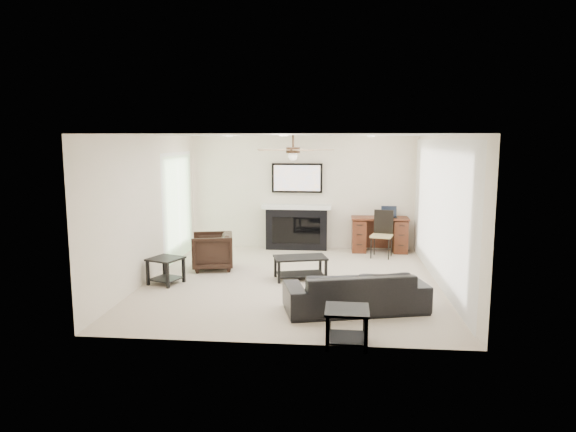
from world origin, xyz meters
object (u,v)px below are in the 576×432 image
at_px(armchair, 212,251).
at_px(coffee_table, 300,268).
at_px(sofa, 356,291).
at_px(fireplace_unit, 297,207).
at_px(desk, 379,234).

relative_size(armchair, coffee_table, 0.84).
distance_m(sofa, fireplace_unit, 4.25).
height_order(armchair, fireplace_unit, fireplace_unit).
xyz_separation_m(sofa, fireplace_unit, (-1.15, 4.04, 0.66)).
distance_m(armchair, fireplace_unit, 2.46).
relative_size(coffee_table, desk, 0.74).
bearing_deg(fireplace_unit, coffee_table, -84.18).
bearing_deg(desk, sofa, -99.48).
xyz_separation_m(sofa, armchair, (-2.60, 2.15, 0.05)).
bearing_deg(sofa, fireplace_unit, -88.03).
distance_m(fireplace_unit, desk, 1.90).
relative_size(armchair, desk, 0.62).
height_order(sofa, armchair, armchair).
height_order(fireplace_unit, desk, fireplace_unit).
distance_m(sofa, coffee_table, 1.84).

